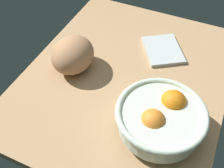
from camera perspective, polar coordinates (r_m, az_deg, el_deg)
ground_plane at (r=87.19cm, az=2.90°, el=1.12°), size 75.18×60.85×3.00cm
fruit_bowl at (r=70.18cm, az=10.14°, el=-6.86°), size 22.95×22.95×10.06cm
bread_loaf at (r=85.98cm, az=-8.15°, el=6.05°), size 14.84×12.68×10.42cm
napkin_folded at (r=95.46cm, az=10.53°, el=7.01°), size 18.66×17.73×1.18cm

